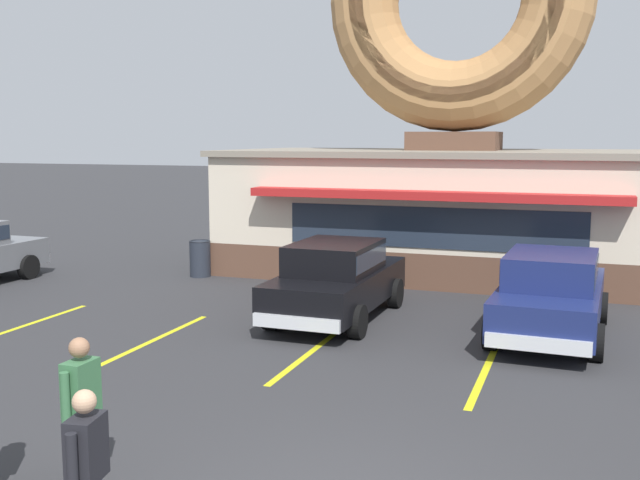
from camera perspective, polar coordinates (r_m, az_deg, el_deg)
The scene contains 10 objects.
donut_shop_building at distance 20.96m, azimuth 10.20°, elevation 7.79°, with size 12.30×6.75×10.96m.
car_navy at distance 14.61m, azimuth 17.18°, elevation -3.73°, with size 2.12×4.62×1.60m.
car_black at distance 15.35m, azimuth 1.26°, elevation -2.83°, with size 2.03×4.59×1.60m.
pedestrian_hooded_kid at distance 8.45m, azimuth -17.70°, elevation -11.92°, with size 0.24×0.60×1.65m.
pedestrian_leather_jacket_man at distance 7.05m, azimuth -17.31°, elevation -16.33°, with size 0.30×0.59×1.58m.
trash_bin at distance 20.31m, azimuth -9.12°, elevation -1.36°, with size 0.57×0.57×0.97m.
parking_stripe_far_left at distance 16.11m, azimuth -21.41°, elevation -6.03°, with size 0.12×3.60×0.01m, color yellow.
parking_stripe_left at distance 14.36m, azimuth -12.26°, elevation -7.33°, with size 0.12×3.60×0.01m, color yellow.
parking_stripe_mid_left at distance 13.07m, azimuth -0.88°, elevation -8.67°, with size 0.12×3.60×0.01m, color yellow.
parking_stripe_centre at distance 12.38m, azimuth 12.43°, elevation -9.79°, with size 0.12×3.60×0.01m, color yellow.
Camera 1 is at (2.20, -6.73, 3.72)m, focal length 42.00 mm.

